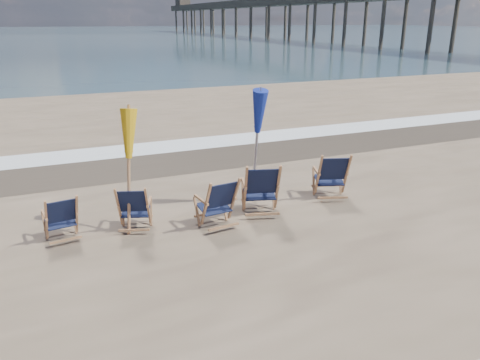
{
  "coord_description": "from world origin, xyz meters",
  "views": [
    {
      "loc": [
        -3.03,
        -5.1,
        3.63
      ],
      "look_at": [
        0.0,
        2.2,
        0.9
      ],
      "focal_mm": 35.0,
      "sensor_mm": 36.0,
      "label": 1
    }
  ],
  "objects_px": {
    "beach_chair_4": "(347,176)",
    "umbrella_yellow": "(126,141)",
    "beach_chair_3": "(278,189)",
    "beach_chair_0": "(77,216)",
    "beach_chair_2": "(234,201)",
    "beach_chair_1": "(148,208)",
    "fishing_pier": "(282,13)",
    "umbrella_blue": "(256,114)"
  },
  "relations": [
    {
      "from": "beach_chair_4",
      "to": "umbrella_yellow",
      "type": "distance_m",
      "value": 4.57
    },
    {
      "from": "beach_chair_3",
      "to": "beach_chair_0",
      "type": "bearing_deg",
      "value": 9.91
    },
    {
      "from": "beach_chair_2",
      "to": "beach_chair_4",
      "type": "distance_m",
      "value": 2.68
    },
    {
      "from": "beach_chair_3",
      "to": "beach_chair_4",
      "type": "height_order",
      "value": "beach_chair_3"
    },
    {
      "from": "beach_chair_1",
      "to": "umbrella_yellow",
      "type": "relative_size",
      "value": 0.42
    },
    {
      "from": "beach_chair_2",
      "to": "umbrella_yellow",
      "type": "xyz_separation_m",
      "value": [
        -1.76,
        0.55,
        1.16
      ]
    },
    {
      "from": "beach_chair_2",
      "to": "umbrella_yellow",
      "type": "distance_m",
      "value": 2.18
    },
    {
      "from": "beach_chair_4",
      "to": "fishing_pier",
      "type": "bearing_deg",
      "value": -97.6
    },
    {
      "from": "umbrella_yellow",
      "to": "beach_chair_0",
      "type": "bearing_deg",
      "value": -179.16
    },
    {
      "from": "beach_chair_3",
      "to": "beach_chair_1",
      "type": "bearing_deg",
      "value": 10.68
    },
    {
      "from": "beach_chair_0",
      "to": "umbrella_blue",
      "type": "xyz_separation_m",
      "value": [
        3.49,
        0.31,
        1.44
      ]
    },
    {
      "from": "beach_chair_3",
      "to": "fishing_pier",
      "type": "relative_size",
      "value": 0.01
    },
    {
      "from": "beach_chair_1",
      "to": "beach_chair_4",
      "type": "height_order",
      "value": "beach_chair_4"
    },
    {
      "from": "beach_chair_0",
      "to": "beach_chair_2",
      "type": "height_order",
      "value": "beach_chair_2"
    },
    {
      "from": "beach_chair_2",
      "to": "beach_chair_0",
      "type": "bearing_deg",
      "value": -18.37
    },
    {
      "from": "beach_chair_0",
      "to": "beach_chair_4",
      "type": "bearing_deg",
      "value": 169.75
    },
    {
      "from": "beach_chair_0",
      "to": "beach_chair_1",
      "type": "height_order",
      "value": "beach_chair_1"
    },
    {
      "from": "beach_chair_1",
      "to": "fishing_pier",
      "type": "distance_m",
      "value": 81.76
    },
    {
      "from": "beach_chair_3",
      "to": "beach_chair_4",
      "type": "xyz_separation_m",
      "value": [
        1.72,
        0.22,
        -0.03
      ]
    },
    {
      "from": "beach_chair_2",
      "to": "beach_chair_3",
      "type": "height_order",
      "value": "beach_chair_3"
    },
    {
      "from": "beach_chair_4",
      "to": "fishing_pier",
      "type": "height_order",
      "value": "fishing_pier"
    },
    {
      "from": "beach_chair_4",
      "to": "umbrella_blue",
      "type": "xyz_separation_m",
      "value": [
        -1.85,
        0.51,
        1.35
      ]
    },
    {
      "from": "beach_chair_0",
      "to": "umbrella_yellow",
      "type": "distance_m",
      "value": 1.53
    },
    {
      "from": "beach_chair_2",
      "to": "beach_chair_4",
      "type": "relative_size",
      "value": 0.95
    },
    {
      "from": "beach_chair_0",
      "to": "beach_chair_1",
      "type": "xyz_separation_m",
      "value": [
        1.18,
        -0.17,
        0.02
      ]
    },
    {
      "from": "beach_chair_3",
      "to": "fishing_pier",
      "type": "xyz_separation_m",
      "value": [
        37.16,
        71.66,
        4.1
      ]
    },
    {
      "from": "fishing_pier",
      "to": "beach_chair_3",
      "type": "bearing_deg",
      "value": -117.41
    },
    {
      "from": "umbrella_yellow",
      "to": "beach_chair_4",
      "type": "bearing_deg",
      "value": -2.7
    },
    {
      "from": "beach_chair_0",
      "to": "beach_chair_3",
      "type": "height_order",
      "value": "beach_chair_3"
    },
    {
      "from": "beach_chair_0",
      "to": "umbrella_yellow",
      "type": "bearing_deg",
      "value": 172.67
    },
    {
      "from": "beach_chair_4",
      "to": "umbrella_blue",
      "type": "distance_m",
      "value": 2.35
    },
    {
      "from": "umbrella_blue",
      "to": "fishing_pier",
      "type": "bearing_deg",
      "value": 62.26
    },
    {
      "from": "umbrella_yellow",
      "to": "beach_chair_3",
      "type": "bearing_deg",
      "value": -9.01
    },
    {
      "from": "umbrella_blue",
      "to": "umbrella_yellow",
      "type": "bearing_deg",
      "value": -173.3
    },
    {
      "from": "beach_chair_3",
      "to": "umbrella_blue",
      "type": "height_order",
      "value": "umbrella_blue"
    },
    {
      "from": "umbrella_yellow",
      "to": "beach_chair_1",
      "type": "bearing_deg",
      "value": -34.94
    },
    {
      "from": "beach_chair_2",
      "to": "beach_chair_3",
      "type": "bearing_deg",
      "value": -179.77
    },
    {
      "from": "beach_chair_3",
      "to": "beach_chair_2",
      "type": "bearing_deg",
      "value": 23.74
    },
    {
      "from": "beach_chair_1",
      "to": "umbrella_blue",
      "type": "xyz_separation_m",
      "value": [
        2.3,
        0.48,
        1.42
      ]
    },
    {
      "from": "umbrella_yellow",
      "to": "fishing_pier",
      "type": "xyz_separation_m",
      "value": [
        39.86,
        71.23,
        2.98
      ]
    },
    {
      "from": "beach_chair_2",
      "to": "umbrella_blue",
      "type": "relative_size",
      "value": 0.42
    },
    {
      "from": "beach_chair_1",
      "to": "umbrella_blue",
      "type": "height_order",
      "value": "umbrella_blue"
    }
  ]
}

